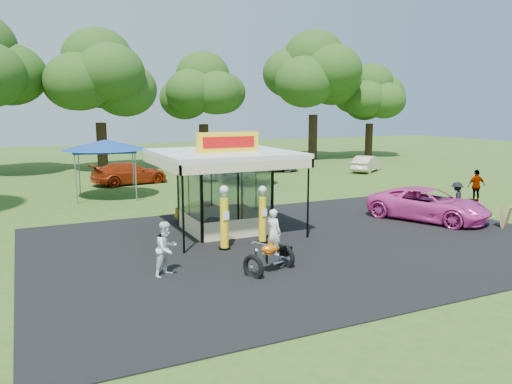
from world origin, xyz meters
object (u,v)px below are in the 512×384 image
(motorcycle, at_px, (272,247))
(spectator_east_a, at_px, (457,198))
(bg_car_c, at_px, (227,168))
(bg_car_e, at_px, (367,164))
(spectator_west, at_px, (166,249))
(tent_east, at_px, (246,148))
(gas_pump_left, at_px, (224,219))
(bg_car_b, at_px, (130,173))
(gas_pump_right, at_px, (262,216))
(pink_sedan, at_px, (428,204))
(tent_west, at_px, (105,145))
(a_frame_sign, at_px, (505,217))
(kiosk_car, at_px, (206,210))
(gas_station_kiosk, at_px, (224,189))
(spectator_east_b, at_px, (476,186))
(bg_car_d, at_px, (268,163))

(motorcycle, relative_size, spectator_east_a, 1.32)
(bg_car_c, relative_size, bg_car_e, 1.18)
(spectator_west, height_order, tent_east, tent_east)
(gas_pump_left, distance_m, bg_car_b, 17.69)
(gas_pump_right, xyz_separation_m, bg_car_c, (5.43, 16.96, -0.26))
(gas_pump_left, height_order, pink_sedan, gas_pump_left)
(pink_sedan, xyz_separation_m, bg_car_e, (8.63, 15.66, -0.09))
(gas_pump_right, height_order, bg_car_e, gas_pump_right)
(bg_car_c, height_order, tent_west, tent_west)
(motorcycle, relative_size, tent_east, 0.53)
(spectator_west, relative_size, bg_car_b, 0.33)
(a_frame_sign, height_order, kiosk_car, kiosk_car)
(a_frame_sign, bearing_deg, kiosk_car, 126.08)
(gas_pump_left, bearing_deg, gas_pump_right, 7.90)
(gas_station_kiosk, height_order, a_frame_sign, gas_station_kiosk)
(bg_car_b, height_order, tent_east, tent_east)
(motorcycle, relative_size, spectator_east_b, 1.17)
(gas_pump_right, relative_size, bg_car_d, 0.44)
(pink_sedan, bearing_deg, motorcycle, 174.86)
(gas_pump_left, bearing_deg, a_frame_sign, -9.58)
(tent_west, bearing_deg, bg_car_e, 8.77)
(motorcycle, bearing_deg, gas_station_kiosk, 62.45)
(tent_east, bearing_deg, gas_pump_left, -117.22)
(gas_pump_right, height_order, motorcycle, gas_pump_right)
(kiosk_car, height_order, tent_east, tent_east)
(bg_car_c, bearing_deg, a_frame_sign, 178.50)
(bg_car_c, bearing_deg, spectator_east_a, -177.56)
(gas_station_kiosk, distance_m, tent_east, 12.65)
(bg_car_c, bearing_deg, spectator_east_b, -163.95)
(gas_station_kiosk, xyz_separation_m, gas_pump_right, (0.61, -2.43, -0.71))
(gas_pump_right, relative_size, spectator_east_b, 1.25)
(tent_east, bearing_deg, kiosk_car, -124.14)
(spectator_west, xyz_separation_m, bg_car_c, (9.75, 19.07, -0.05))
(gas_pump_left, xyz_separation_m, tent_east, (7.08, 13.76, 1.36))
(gas_pump_right, bearing_deg, spectator_east_b, 10.46)
(bg_car_b, distance_m, tent_east, 8.16)
(gas_station_kiosk, height_order, kiosk_car, gas_station_kiosk)
(kiosk_car, xyz_separation_m, spectator_east_b, (15.10, -1.96, 0.41))
(motorcycle, height_order, spectator_west, motorcycle)
(spectator_east_b, height_order, bg_car_c, spectator_east_b)
(kiosk_car, relative_size, pink_sedan, 0.52)
(motorcycle, bearing_deg, spectator_east_a, -3.72)
(pink_sedan, distance_m, bg_car_c, 16.99)
(bg_car_c, xyz_separation_m, tent_west, (-9.20, -4.28, 2.23))
(bg_car_b, xyz_separation_m, bg_car_d, (11.58, 2.09, -0.04))
(a_frame_sign, bearing_deg, gas_station_kiosk, 134.99)
(gas_station_kiosk, distance_m, pink_sedan, 9.55)
(spectator_east_a, relative_size, tent_east, 0.40)
(gas_pump_right, height_order, tent_west, tent_west)
(spectator_east_b, xyz_separation_m, bg_car_e, (2.78, 13.25, -0.23))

